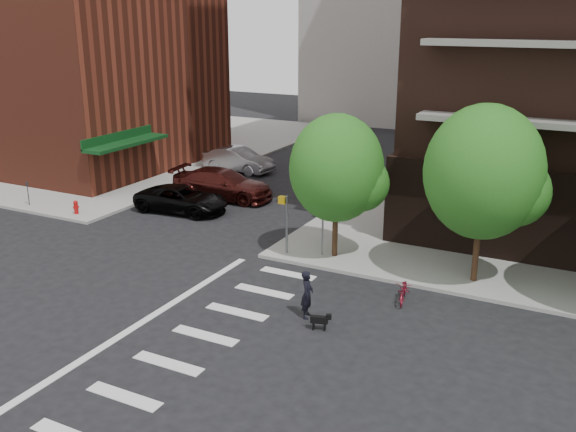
{
  "coord_description": "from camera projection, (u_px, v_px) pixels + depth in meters",
  "views": [
    {
      "loc": [
        14.24,
        -15.73,
        10.27
      ],
      "look_at": [
        3.0,
        6.0,
        2.5
      ],
      "focal_mm": 40.0,
      "sensor_mm": 36.0,
      "label": 1
    }
  ],
  "objects": [
    {
      "name": "tree_a",
      "position": [
        336.0,
        168.0,
        26.88
      ],
      "size": [
        4.0,
        4.0,
        5.9
      ],
      "color": "#301E11",
      "rests_on": "sidewalk_ne"
    },
    {
      "name": "parking_meter",
      "position": [
        28.0,
        191.0,
        35.1
      ],
      "size": [
        0.1,
        0.08,
        1.32
      ],
      "color": "black",
      "rests_on": "sidewalk_nw"
    },
    {
      "name": "midrise_nw",
      "position": [
        48.0,
        15.0,
        44.45
      ],
      "size": [
        21.4,
        15.5,
        20.0
      ],
      "color": "maroon",
      "rests_on": "sidewalk_nw"
    },
    {
      "name": "scooter",
      "position": [
        404.0,
        290.0,
        23.78
      ],
      "size": [
        0.89,
        1.74,
        0.87
      ],
      "primitive_type": "imported",
      "rotation": [
        0.0,
        0.0,
        0.2
      ],
      "color": "maroon",
      "rests_on": "ground"
    },
    {
      "name": "sidewalk_nw",
      "position": [
        91.0,
        141.0,
        53.26
      ],
      "size": [
        31.0,
        33.0,
        0.15
      ],
      "primitive_type": "cube",
      "color": "gray",
      "rests_on": "ground"
    },
    {
      "name": "dog",
      "position": [
        320.0,
        320.0,
        21.64
      ],
      "size": [
        0.72,
        0.36,
        0.6
      ],
      "rotation": [
        0.0,
        0.0,
        0.29
      ],
      "color": "black",
      "rests_on": "ground"
    },
    {
      "name": "parked_car_black",
      "position": [
        182.0,
        199.0,
        34.44
      ],
      "size": [
        2.74,
        5.27,
        1.42
      ],
      "primitive_type": "imported",
      "rotation": [
        0.0,
        0.0,
        1.65
      ],
      "color": "black",
      "rests_on": "ground"
    },
    {
      "name": "crosswalk",
      "position": [
        186.0,
        331.0,
        21.69
      ],
      "size": [
        3.85,
        13.0,
        0.01
      ],
      "color": "silver",
      "rests_on": "ground"
    },
    {
      "name": "tree_b",
      "position": [
        484.0,
        172.0,
        24.1
      ],
      "size": [
        4.5,
        4.5,
        6.65
      ],
      "color": "#301E11",
      "rests_on": "sidewalk_ne"
    },
    {
      "name": "parked_car_silver",
      "position": [
        238.0,
        160.0,
        43.22
      ],
      "size": [
        2.16,
        5.09,
        1.63
      ],
      "primitive_type": "imported",
      "rotation": [
        0.0,
        0.0,
        1.48
      ],
      "color": "#929398",
      "rests_on": "ground"
    },
    {
      "name": "dog_walker",
      "position": [
        307.0,
        294.0,
        22.41
      ],
      "size": [
        0.71,
        0.55,
        1.74
      ],
      "primitive_type": "imported",
      "rotation": [
        0.0,
        0.0,
        1.79
      ],
      "color": "black",
      "rests_on": "ground"
    },
    {
      "name": "parked_car_maroon",
      "position": [
        222.0,
        184.0,
        36.83
      ],
      "size": [
        2.98,
        6.18,
        1.73
      ],
      "primitive_type": "imported",
      "rotation": [
        0.0,
        0.0,
        1.67
      ],
      "color": "#3D1310",
      "rests_on": "ground"
    },
    {
      "name": "fire_hydrant",
      "position": [
        76.0,
        206.0,
        33.69
      ],
      "size": [
        0.24,
        0.24,
        0.73
      ],
      "color": "#A50C0C",
      "rests_on": "sidewalk_nw"
    },
    {
      "name": "pedestrian_signal",
      "position": [
        294.0,
        216.0,
        27.79
      ],
      "size": [
        2.18,
        0.67,
        2.6
      ],
      "color": "slate",
      "rests_on": "sidewalk_ne"
    },
    {
      "name": "ground",
      "position": [
        135.0,
        317.0,
        22.66
      ],
      "size": [
        120.0,
        120.0,
        0.0
      ],
      "primitive_type": "plane",
      "color": "black",
      "rests_on": "ground"
    }
  ]
}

